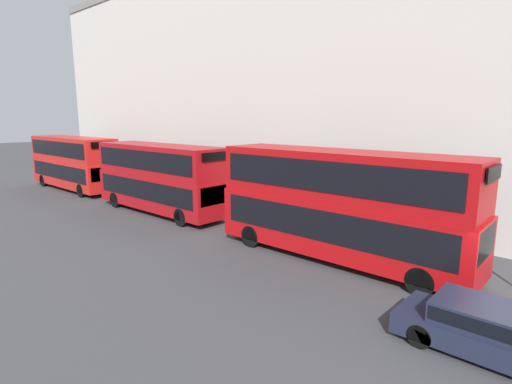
{
  "coord_description": "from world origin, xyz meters",
  "views": [
    {
      "loc": [
        -12.48,
        -1.68,
        5.9
      ],
      "look_at": [
        0.48,
        9.93,
        2.59
      ],
      "focal_mm": 28.0,
      "sensor_mm": 36.0,
      "label": 1
    }
  ],
  "objects_px": {
    "car_dark_sedan": "(488,328)",
    "pedestrian": "(155,189)",
    "bus_second_in_queue": "(160,176)",
    "bus_third_in_queue": "(73,161)",
    "bus_leading": "(339,201)"
  },
  "relations": [
    {
      "from": "bus_second_in_queue",
      "to": "bus_leading",
      "type": "bearing_deg",
      "value": -90.0
    },
    {
      "from": "bus_second_in_queue",
      "to": "car_dark_sedan",
      "type": "height_order",
      "value": "bus_second_in_queue"
    },
    {
      "from": "bus_second_in_queue",
      "to": "bus_third_in_queue",
      "type": "relative_size",
      "value": 0.99
    },
    {
      "from": "bus_second_in_queue",
      "to": "bus_third_in_queue",
      "type": "distance_m",
      "value": 11.95
    },
    {
      "from": "car_dark_sedan",
      "to": "pedestrian",
      "type": "relative_size",
      "value": 2.65
    },
    {
      "from": "bus_leading",
      "to": "pedestrian",
      "type": "relative_size",
      "value": 6.59
    },
    {
      "from": "bus_leading",
      "to": "car_dark_sedan",
      "type": "relative_size",
      "value": 2.49
    },
    {
      "from": "bus_second_in_queue",
      "to": "car_dark_sedan",
      "type": "xyz_separation_m",
      "value": [
        -3.4,
        -18.73,
        -1.63
      ]
    },
    {
      "from": "bus_second_in_queue",
      "to": "bus_third_in_queue",
      "type": "bearing_deg",
      "value": 90.0
    },
    {
      "from": "bus_second_in_queue",
      "to": "car_dark_sedan",
      "type": "bearing_deg",
      "value": -100.29
    },
    {
      "from": "bus_leading",
      "to": "pedestrian",
      "type": "bearing_deg",
      "value": 82.88
    },
    {
      "from": "bus_third_in_queue",
      "to": "car_dark_sedan",
      "type": "distance_m",
      "value": 30.91
    },
    {
      "from": "car_dark_sedan",
      "to": "pedestrian",
      "type": "distance_m",
      "value": 23.04
    },
    {
      "from": "bus_leading",
      "to": "bus_third_in_queue",
      "type": "distance_m",
      "value": 24.41
    },
    {
      "from": "bus_third_in_queue",
      "to": "pedestrian",
      "type": "distance_m",
      "value": 8.67
    }
  ]
}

